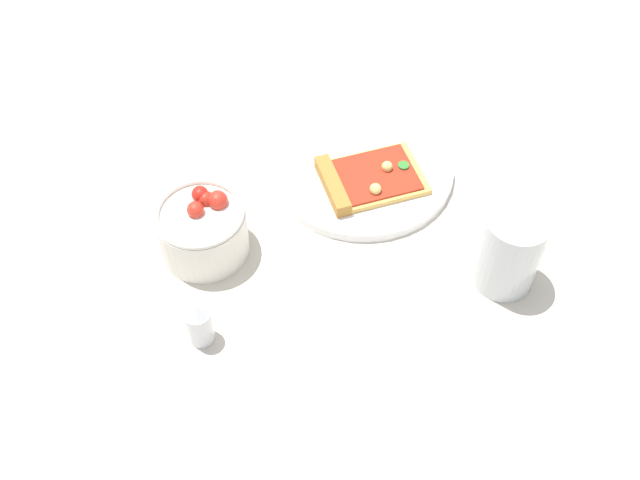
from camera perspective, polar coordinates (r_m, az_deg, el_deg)
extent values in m
plane|color=beige|center=(1.04, 3.59, 4.57)|extent=(2.40, 2.40, 0.00)
cylinder|color=white|center=(1.04, 3.26, 5.57)|extent=(0.25, 0.25, 0.01)
cube|color=#E5B256|center=(1.01, 3.95, 4.66)|extent=(0.14, 0.11, 0.01)
cube|color=#B77A33|center=(1.00, 0.95, 4.16)|extent=(0.03, 0.10, 0.02)
cube|color=#B22D19|center=(1.01, 3.96, 4.87)|extent=(0.12, 0.10, 0.00)
sphere|color=#EAD172|center=(1.02, 5.10, 5.55)|extent=(0.02, 0.02, 0.02)
cylinder|color=#388433|center=(1.02, 6.34, 5.62)|extent=(0.02, 0.02, 0.00)
sphere|color=#EAD172|center=(0.99, 4.21, 3.87)|extent=(0.02, 0.02, 0.02)
cylinder|color=white|center=(0.94, -8.87, 0.63)|extent=(0.11, 0.11, 0.07)
torus|color=white|center=(0.92, -9.15, 2.05)|extent=(0.11, 0.11, 0.01)
sphere|color=red|center=(0.92, -7.73, 3.00)|extent=(0.02, 0.02, 0.02)
sphere|color=red|center=(0.93, -8.68, 3.16)|extent=(0.02, 0.02, 0.02)
sphere|color=red|center=(0.93, -9.06, 3.45)|extent=(0.02, 0.02, 0.02)
sphere|color=red|center=(0.91, -9.42, 2.28)|extent=(0.02, 0.02, 0.02)
cylinder|color=silver|center=(0.91, 14.16, -0.76)|extent=(0.08, 0.08, 0.11)
cylinder|color=#592D0F|center=(0.92, 14.05, -1.10)|extent=(0.07, 0.07, 0.09)
cylinder|color=silver|center=(0.87, -9.09, -6.41)|extent=(0.03, 0.03, 0.05)
cone|color=silver|center=(0.85, -9.36, -5.27)|extent=(0.03, 0.03, 0.01)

